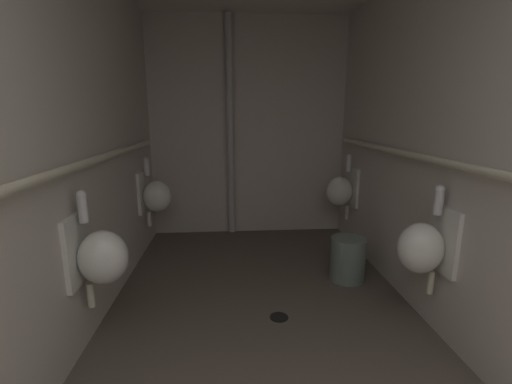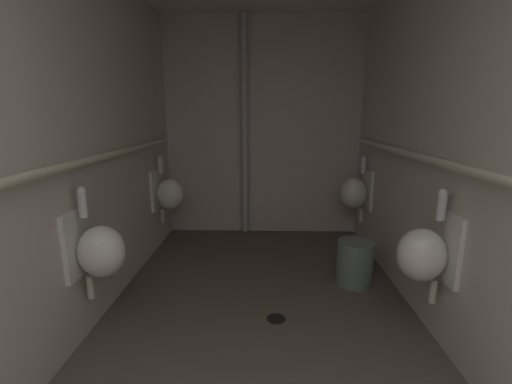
% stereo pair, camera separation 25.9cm
% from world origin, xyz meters
% --- Properties ---
extents(floor, '(2.49, 4.62, 0.08)m').
position_xyz_m(floor, '(0.00, 2.25, -0.04)').
color(floor, brown).
rests_on(floor, ground).
extents(wall_left, '(0.06, 4.62, 2.61)m').
position_xyz_m(wall_left, '(-1.22, 2.25, 1.31)').
color(wall_left, beige).
rests_on(wall_left, ground).
extents(wall_right, '(0.06, 4.62, 2.61)m').
position_xyz_m(wall_right, '(1.22, 2.25, 1.31)').
color(wall_right, beige).
rests_on(wall_right, ground).
extents(wall_back, '(2.49, 0.06, 2.61)m').
position_xyz_m(wall_back, '(0.00, 4.53, 1.31)').
color(wall_back, beige).
rests_on(wall_back, ground).
extents(urinal_left_mid, '(0.32, 0.30, 0.76)m').
position_xyz_m(urinal_left_mid, '(-1.04, 2.26, 0.63)').
color(urinal_left_mid, silver).
extents(urinal_left_far, '(0.32, 0.30, 0.76)m').
position_xyz_m(urinal_left_far, '(-1.04, 3.90, 0.63)').
color(urinal_left_far, silver).
extents(urinal_right_mid, '(0.32, 0.30, 0.76)m').
position_xyz_m(urinal_right_mid, '(1.04, 2.26, 0.63)').
color(urinal_right_mid, silver).
extents(urinal_right_far, '(0.32, 0.30, 0.76)m').
position_xyz_m(urinal_right_far, '(1.04, 3.99, 0.63)').
color(urinal_right_far, silver).
extents(supply_pipe_left, '(0.06, 3.79, 0.06)m').
position_xyz_m(supply_pipe_left, '(-1.13, 2.23, 1.18)').
color(supply_pipe_left, beige).
extents(supply_pipe_right, '(0.06, 3.88, 0.06)m').
position_xyz_m(supply_pipe_right, '(1.13, 2.29, 1.18)').
color(supply_pipe_right, beige).
extents(standpipe_back_wall, '(0.08, 0.08, 2.56)m').
position_xyz_m(standpipe_back_wall, '(-0.22, 4.42, 1.31)').
color(standpipe_back_wall, '#B2B2B2').
rests_on(standpipe_back_wall, ground).
extents(floor_drain, '(0.14, 0.14, 0.01)m').
position_xyz_m(floor_drain, '(0.12, 2.50, 0.00)').
color(floor_drain, black).
rests_on(floor_drain, ground).
extents(waste_bin, '(0.32, 0.32, 0.40)m').
position_xyz_m(waste_bin, '(0.83, 3.07, 0.20)').
color(waste_bin, slate).
rests_on(waste_bin, ground).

